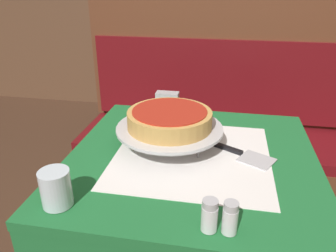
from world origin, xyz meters
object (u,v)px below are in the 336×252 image
(dining_table_front, at_px, (191,178))
(pepper_shaker, at_px, (230,218))
(deep_dish_pizza, at_px, (170,119))
(salt_shaker, at_px, (210,215))
(pizza_pan_stand, at_px, (170,129))
(dining_table_rear, at_px, (187,62))
(napkin_holder, at_px, (167,102))
(pizza_server, at_px, (236,152))
(booth_bench, at_px, (222,150))
(water_glass_near, at_px, (56,188))
(condiment_caddy, at_px, (189,46))

(dining_table_front, height_order, pepper_shaker, pepper_shaker)
(deep_dish_pizza, xyz_separation_m, salt_shaker, (0.17, -0.40, -0.06))
(pizza_pan_stand, height_order, salt_shaker, salt_shaker)
(dining_table_rear, xyz_separation_m, napkin_holder, (0.09, -1.38, 0.15))
(pizza_server, bearing_deg, napkin_holder, 132.29)
(pizza_server, bearing_deg, booth_bench, 93.50)
(pizza_server, height_order, water_glass_near, water_glass_near)
(pizza_server, distance_m, salt_shaker, 0.40)
(pizza_server, height_order, condiment_caddy, condiment_caddy)
(deep_dish_pizza, xyz_separation_m, condiment_caddy, (-0.14, 1.64, -0.06))
(pizza_server, xyz_separation_m, salt_shaker, (-0.07, -0.40, 0.04))
(water_glass_near, height_order, pepper_shaker, water_glass_near)
(pizza_pan_stand, xyz_separation_m, deep_dish_pizza, (0.00, 0.00, 0.04))
(deep_dish_pizza, xyz_separation_m, napkin_holder, (-0.07, 0.32, -0.06))
(booth_bench, height_order, napkin_holder, booth_bench)
(booth_bench, distance_m, condiment_caddy, 1.04)
(booth_bench, xyz_separation_m, condiment_caddy, (-0.32, 0.88, 0.45))
(pizza_server, distance_m, pepper_shaker, 0.40)
(booth_bench, bearing_deg, napkin_holder, -120.38)
(dining_table_rear, relative_size, deep_dish_pizza, 2.81)
(dining_table_front, bearing_deg, dining_table_rear, 97.85)
(dining_table_front, bearing_deg, pepper_shaker, -70.03)
(pizza_pan_stand, distance_m, napkin_holder, 0.33)
(water_glass_near, bearing_deg, dining_table_rear, 87.82)
(deep_dish_pizza, xyz_separation_m, water_glass_near, (-0.23, -0.38, -0.05))
(pizza_pan_stand, bearing_deg, dining_table_rear, 95.17)
(pizza_server, relative_size, water_glass_near, 2.78)
(condiment_caddy, bearing_deg, pepper_shaker, -80.16)
(dining_table_rear, relative_size, pepper_shaker, 9.72)
(water_glass_near, bearing_deg, dining_table_front, 45.83)
(salt_shaker, distance_m, pepper_shaker, 0.05)
(pizza_pan_stand, distance_m, pepper_shaker, 0.46)
(deep_dish_pizza, height_order, condiment_caddy, condiment_caddy)
(dining_table_rear, bearing_deg, pepper_shaker, -80.03)
(water_glass_near, bearing_deg, pepper_shaker, -3.03)
(deep_dish_pizza, bearing_deg, water_glass_near, -121.49)
(pizza_server, height_order, napkin_holder, napkin_holder)
(booth_bench, distance_m, napkin_holder, 0.68)
(dining_table_rear, xyz_separation_m, deep_dish_pizza, (0.15, -1.70, 0.21))
(salt_shaker, bearing_deg, pizza_pan_stand, 112.62)
(pizza_server, xyz_separation_m, water_glass_near, (-0.47, -0.37, 0.05))
(napkin_holder, bearing_deg, condiment_caddy, 93.04)
(dining_table_front, relative_size, booth_bench, 0.50)
(pizza_server, xyz_separation_m, napkin_holder, (-0.30, 0.33, 0.04))
(booth_bench, xyz_separation_m, napkin_holder, (-0.26, -0.44, 0.45))
(water_glass_near, xyz_separation_m, condiment_caddy, (0.10, 2.02, -0.01))
(booth_bench, bearing_deg, pizza_server, -86.50)
(dining_table_front, bearing_deg, deep_dish_pizza, 150.15)
(pepper_shaker, bearing_deg, napkin_holder, 111.37)
(water_glass_near, xyz_separation_m, napkin_holder, (0.17, 0.70, -0.01))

